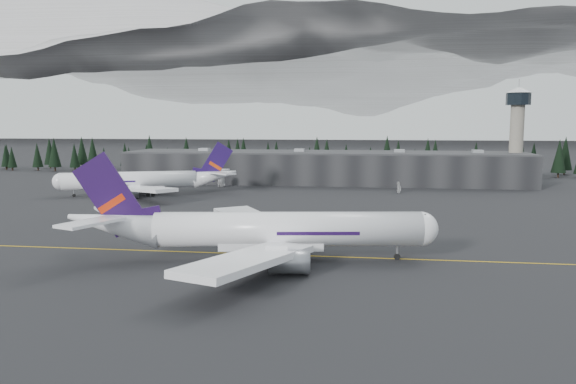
# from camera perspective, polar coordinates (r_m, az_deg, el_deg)

# --- Properties ---
(ground) EXTENTS (1400.00, 1400.00, 0.00)m
(ground) POSITION_cam_1_polar(r_m,az_deg,el_deg) (106.33, -1.51, -6.14)
(ground) COLOR black
(ground) RESTS_ON ground
(taxiline) EXTENTS (400.00, 0.40, 0.02)m
(taxiline) POSITION_cam_1_polar(r_m,az_deg,el_deg) (104.41, -1.69, -6.38)
(taxiline) COLOR gold
(taxiline) RESTS_ON ground
(terminal) EXTENTS (160.00, 30.00, 12.60)m
(terminal) POSITION_cam_1_polar(r_m,az_deg,el_deg) (228.45, 3.67, 2.54)
(terminal) COLOR black
(terminal) RESTS_ON ground
(control_tower) EXTENTS (10.00, 10.00, 37.70)m
(control_tower) POSITION_cam_1_polar(r_m,az_deg,el_deg) (237.26, 22.25, 6.33)
(control_tower) COLOR gray
(control_tower) RESTS_ON ground
(treeline) EXTENTS (360.00, 20.00, 15.00)m
(treeline) POSITION_cam_1_polar(r_m,az_deg,el_deg) (265.18, 4.27, 3.42)
(treeline) COLOR black
(treeline) RESTS_ON ground
(mountain_ridge) EXTENTS (4400.00, 900.00, 420.00)m
(mountain_ridge) POSITION_cam_1_polar(r_m,az_deg,el_deg) (1102.49, 7.13, 5.75)
(mountain_ridge) COLOR white
(mountain_ridge) RESTS_ON ground
(jet_main) EXTENTS (65.42, 59.99, 19.32)m
(jet_main) POSITION_cam_1_polar(r_m,az_deg,el_deg) (99.35, -3.30, -3.87)
(jet_main) COLOR white
(jet_main) RESTS_ON ground
(jet_parked) EXTENTS (58.62, 52.39, 17.85)m
(jet_parked) POSITION_cam_1_polar(r_m,az_deg,el_deg) (194.71, -14.19, 1.18)
(jet_parked) COLOR white
(jet_parked) RESTS_ON ground
(gse_vehicle_a) EXTENTS (4.45, 6.36, 1.61)m
(gse_vehicle_a) POSITION_cam_1_polar(r_m,az_deg,el_deg) (214.28, -6.79, 0.73)
(gse_vehicle_a) COLOR silver
(gse_vehicle_a) RESTS_ON ground
(gse_vehicle_b) EXTENTS (4.22, 2.19, 1.37)m
(gse_vehicle_b) POSITION_cam_1_polar(r_m,az_deg,el_deg) (197.90, 11.22, 0.08)
(gse_vehicle_b) COLOR silver
(gse_vehicle_b) RESTS_ON ground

